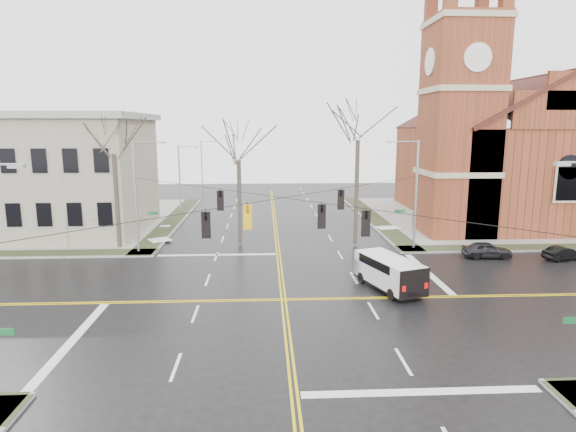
{
  "coord_description": "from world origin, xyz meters",
  "views": [
    {
      "loc": [
        -1.09,
        -27.49,
        10.26
      ],
      "look_at": [
        0.57,
        6.0,
        4.0
      ],
      "focal_mm": 30.0,
      "sensor_mm": 36.0,
      "label": 1
    }
  ],
  "objects_px": {
    "cargo_van": "(387,270)",
    "tree_nw_far": "(113,148)",
    "parked_car_b": "(563,253)",
    "signal_pole_ne": "(414,191)",
    "signal_pole_nw": "(138,193)",
    "parked_car_a": "(487,250)",
    "tree_nw_near": "(239,154)",
    "tree_ne": "(358,133)",
    "streetlight_north_b": "(203,164)",
    "church": "(499,143)",
    "streetlight_north_a": "(181,178)"
  },
  "relations": [
    {
      "from": "parked_car_b",
      "to": "cargo_van",
      "type": "bearing_deg",
      "value": 96.28
    },
    {
      "from": "signal_pole_ne",
      "to": "church",
      "type": "bearing_deg",
      "value": 44.66
    },
    {
      "from": "cargo_van",
      "to": "tree_nw_near",
      "type": "distance_m",
      "value": 17.03
    },
    {
      "from": "church",
      "to": "tree_nw_far",
      "type": "xyz_separation_m",
      "value": [
        -38.21,
        -11.85,
        0.1
      ]
    },
    {
      "from": "tree_nw_near",
      "to": "tree_ne",
      "type": "height_order",
      "value": "tree_ne"
    },
    {
      "from": "signal_pole_ne",
      "to": "tree_nw_near",
      "type": "bearing_deg",
      "value": 170.92
    },
    {
      "from": "streetlight_north_a",
      "to": "tree_nw_near",
      "type": "bearing_deg",
      "value": -62.44
    },
    {
      "from": "church",
      "to": "tree_nw_far",
      "type": "distance_m",
      "value": 40.01
    },
    {
      "from": "streetlight_north_a",
      "to": "tree_ne",
      "type": "relative_size",
      "value": 0.59
    },
    {
      "from": "streetlight_north_b",
      "to": "parked_car_a",
      "type": "height_order",
      "value": "streetlight_north_b"
    },
    {
      "from": "signal_pole_ne",
      "to": "signal_pole_nw",
      "type": "relative_size",
      "value": 1.0
    },
    {
      "from": "parked_car_b",
      "to": "tree_nw_far",
      "type": "height_order",
      "value": "tree_nw_far"
    },
    {
      "from": "streetlight_north_a",
      "to": "parked_car_b",
      "type": "xyz_separation_m",
      "value": [
        32.83,
        -20.28,
        -3.94
      ]
    },
    {
      "from": "church",
      "to": "signal_pole_ne",
      "type": "bearing_deg",
      "value": -135.34
    },
    {
      "from": "cargo_van",
      "to": "tree_nw_near",
      "type": "bearing_deg",
      "value": 110.57
    },
    {
      "from": "cargo_van",
      "to": "parked_car_b",
      "type": "xyz_separation_m",
      "value": [
        15.47,
        5.97,
        -0.68
      ]
    },
    {
      "from": "parked_car_a",
      "to": "tree_nw_near",
      "type": "xyz_separation_m",
      "value": [
        -19.75,
        5.22,
        7.27
      ]
    },
    {
      "from": "parked_car_a",
      "to": "tree_nw_far",
      "type": "xyz_separation_m",
      "value": [
        -29.94,
        4.32,
        7.9
      ]
    },
    {
      "from": "signal_pole_ne",
      "to": "tree_nw_near",
      "type": "xyz_separation_m",
      "value": [
        -14.58,
        2.33,
        2.96
      ]
    },
    {
      "from": "tree_nw_far",
      "to": "cargo_van",
      "type": "bearing_deg",
      "value": -29.02
    },
    {
      "from": "signal_pole_nw",
      "to": "cargo_van",
      "type": "relative_size",
      "value": 1.56
    },
    {
      "from": "streetlight_north_b",
      "to": "parked_car_a",
      "type": "bearing_deg",
      "value": -55.43
    },
    {
      "from": "signal_pole_nw",
      "to": "signal_pole_ne",
      "type": "bearing_deg",
      "value": 0.0
    },
    {
      "from": "streetlight_north_b",
      "to": "tree_nw_near",
      "type": "distance_m",
      "value": 35.13
    },
    {
      "from": "streetlight_north_b",
      "to": "parked_car_a",
      "type": "relative_size",
      "value": 2.13
    },
    {
      "from": "tree_nw_far",
      "to": "parked_car_a",
      "type": "bearing_deg",
      "value": -8.21
    },
    {
      "from": "parked_car_a",
      "to": "parked_car_b",
      "type": "relative_size",
      "value": 1.16
    },
    {
      "from": "parked_car_b",
      "to": "tree_nw_near",
      "type": "distance_m",
      "value": 27.18
    },
    {
      "from": "cargo_van",
      "to": "tree_ne",
      "type": "distance_m",
      "value": 14.17
    },
    {
      "from": "church",
      "to": "streetlight_north_a",
      "type": "xyz_separation_m",
      "value": [
        -35.42,
        3.22,
        -3.97
      ]
    },
    {
      "from": "streetlight_north_a",
      "to": "tree_ne",
      "type": "bearing_deg",
      "value": -40.53
    },
    {
      "from": "church",
      "to": "signal_pole_nw",
      "type": "distance_m",
      "value": 38.61
    },
    {
      "from": "tree_nw_near",
      "to": "tree_ne",
      "type": "relative_size",
      "value": 0.81
    },
    {
      "from": "parked_car_b",
      "to": "streetlight_north_a",
      "type": "bearing_deg",
      "value": 43.46
    },
    {
      "from": "parked_car_a",
      "to": "streetlight_north_a",
      "type": "bearing_deg",
      "value": 58.55
    },
    {
      "from": "tree_nw_far",
      "to": "tree_nw_near",
      "type": "relative_size",
      "value": 1.08
    },
    {
      "from": "church",
      "to": "tree_ne",
      "type": "height_order",
      "value": "church"
    },
    {
      "from": "streetlight_north_b",
      "to": "tree_nw_far",
      "type": "relative_size",
      "value": 0.68
    },
    {
      "from": "streetlight_north_b",
      "to": "tree_ne",
      "type": "height_order",
      "value": "tree_ne"
    },
    {
      "from": "church",
      "to": "streetlight_north_b",
      "type": "distance_m",
      "value": 42.53
    },
    {
      "from": "cargo_van",
      "to": "parked_car_a",
      "type": "distance_m",
      "value": 11.96
    },
    {
      "from": "streetlight_north_b",
      "to": "tree_ne",
      "type": "relative_size",
      "value": 0.59
    },
    {
      "from": "church",
      "to": "tree_nw_near",
      "type": "height_order",
      "value": "church"
    },
    {
      "from": "cargo_van",
      "to": "tree_nw_far",
      "type": "height_order",
      "value": "tree_nw_far"
    },
    {
      "from": "signal_pole_ne",
      "to": "signal_pole_nw",
      "type": "xyz_separation_m",
      "value": [
        -22.64,
        0.0,
        0.0
      ]
    },
    {
      "from": "signal_pole_ne",
      "to": "tree_ne",
      "type": "bearing_deg",
      "value": 160.81
    },
    {
      "from": "signal_pole_ne",
      "to": "parked_car_a",
      "type": "bearing_deg",
      "value": -29.2
    },
    {
      "from": "tree_ne",
      "to": "signal_pole_nw",
      "type": "bearing_deg",
      "value": -175.05
    },
    {
      "from": "cargo_van",
      "to": "streetlight_north_a",
      "type": "bearing_deg",
      "value": 104.52
    },
    {
      "from": "church",
      "to": "streetlight_north_b",
      "type": "xyz_separation_m",
      "value": [
        -35.42,
        23.22,
        -3.97
      ]
    }
  ]
}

